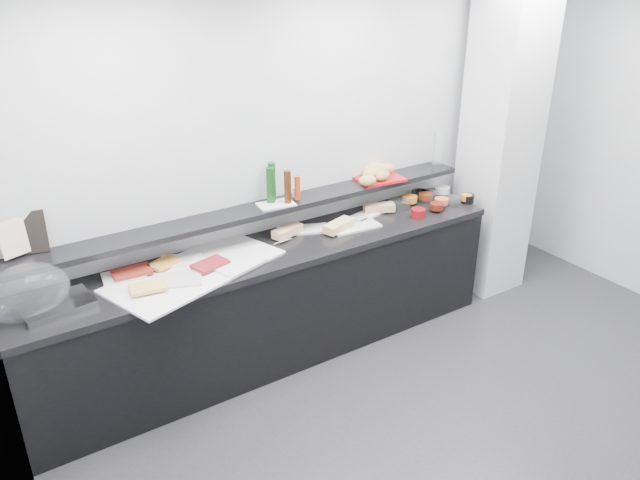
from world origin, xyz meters
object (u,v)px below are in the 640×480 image
cloche_base (57,305)px  sandwich_plate_mid (355,227)px  framed_print (25,233)px  carafe (438,149)px  bread_tray (380,179)px  condiment_tray (276,204)px

cloche_base → sandwich_plate_mid: size_ratio=1.04×
framed_print → carafe: 3.22m
framed_print → bread_tray: (2.59, -0.13, -0.12)m
carafe → framed_print: bearing=178.0°
cloche_base → carafe: carafe is taller
carafe → sandwich_plate_mid: bearing=-167.9°
framed_print → condiment_tray: (1.64, -0.14, -0.12)m
framed_print → carafe: carafe is taller
cloche_base → framed_print: (-0.05, 0.32, 0.36)m
condiment_tray → carafe: size_ratio=0.87×
carafe → bread_tray: bearing=-178.6°
cloche_base → bread_tray: size_ratio=1.10×
bread_tray → condiment_tray: bearing=-172.4°
cloche_base → condiment_tray: size_ratio=1.54×
bread_tray → carafe: 0.64m
condiment_tray → bread_tray: bread_tray is taller
bread_tray → cloche_base: bearing=-169.0°
cloche_base → bread_tray: bearing=-2.4°
sandwich_plate_mid → framed_print: framed_print is taller
framed_print → condiment_tray: size_ratio=1.00×
condiment_tray → bread_tray: bearing=7.9°
condiment_tray → carafe: carafe is taller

